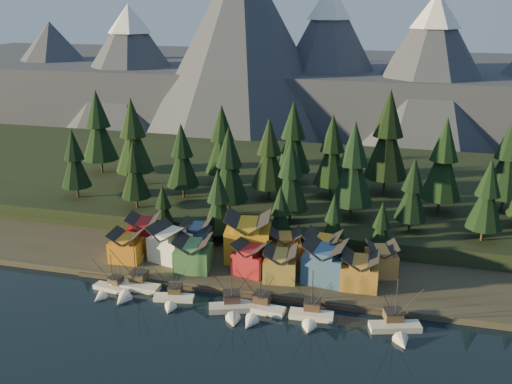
% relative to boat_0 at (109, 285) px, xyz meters
% --- Properties ---
extents(ground, '(500.00, 500.00, 0.00)m').
position_rel_boat_0_xyz_m(ground, '(28.82, -9.18, -1.85)').
color(ground, black).
rests_on(ground, ground).
extents(shore_strip, '(400.00, 50.00, 1.50)m').
position_rel_boat_0_xyz_m(shore_strip, '(28.82, 30.82, -1.10)').
color(shore_strip, '#343026').
rests_on(shore_strip, ground).
extents(hillside, '(420.00, 100.00, 6.00)m').
position_rel_boat_0_xyz_m(hillside, '(28.82, 80.82, 1.15)').
color(hillside, black).
rests_on(hillside, ground).
extents(dock, '(80.00, 4.00, 1.00)m').
position_rel_boat_0_xyz_m(dock, '(28.82, 7.32, -1.35)').
color(dock, '#443A31').
rests_on(dock, ground).
extents(mountain_ridge, '(560.00, 190.00, 90.00)m').
position_rel_boat_0_xyz_m(mountain_ridge, '(24.63, 204.41, 24.21)').
color(mountain_ridge, '#434757').
rests_on(mountain_ridge, ground).
extents(boat_0, '(9.46, 10.08, 10.03)m').
position_rel_boat_0_xyz_m(boat_0, '(0.00, 0.00, 0.00)').
color(boat_0, white).
rests_on(boat_0, ground).
extents(boat_1, '(12.31, 13.36, 12.84)m').
position_rel_boat_0_xyz_m(boat_1, '(5.11, 1.54, 0.47)').
color(boat_1, silver).
rests_on(boat_1, ground).
extents(boat_2, '(9.56, 10.13, 10.41)m').
position_rel_boat_0_xyz_m(boat_2, '(16.15, -0.60, 0.10)').
color(boat_2, white).
rests_on(boat_2, ground).
extents(boat_3, '(10.92, 11.48, 12.50)m').
position_rel_boat_0_xyz_m(boat_3, '(30.40, -1.66, 0.57)').
color(boat_3, beige).
rests_on(boat_3, ground).
extents(boat_4, '(11.89, 12.76, 12.29)m').
position_rel_boat_0_xyz_m(boat_4, '(35.72, -0.70, 0.37)').
color(boat_4, white).
rests_on(boat_4, ground).
extents(boat_5, '(9.78, 10.57, 12.15)m').
position_rel_boat_0_xyz_m(boat_5, '(47.35, -0.35, 0.56)').
color(boat_5, white).
rests_on(boat_5, ground).
extents(boat_6, '(11.26, 11.82, 12.72)m').
position_rel_boat_0_xyz_m(boat_6, '(65.09, -0.61, 0.59)').
color(boat_6, beige).
rests_on(boat_6, ground).
extents(house_front_0, '(8.15, 7.75, 7.73)m').
position_rel_boat_0_xyz_m(house_front_0, '(-2.24, 14.01, 3.72)').
color(house_front_0, orange).
rests_on(house_front_0, shore_strip).
extents(house_front_1, '(10.71, 10.46, 9.17)m').
position_rel_boat_0_xyz_m(house_front_1, '(8.25, 17.14, 4.47)').
color(house_front_1, white).
rests_on(house_front_1, shore_strip).
extents(house_front_2, '(9.43, 9.49, 8.29)m').
position_rel_boat_0_xyz_m(house_front_2, '(15.84, 13.55, 4.01)').
color(house_front_2, '#468147').
rests_on(house_front_2, shore_strip).
extents(house_front_3, '(9.35, 9.09, 7.93)m').
position_rel_boat_0_xyz_m(house_front_3, '(30.10, 15.22, 3.82)').
color(house_front_3, maroon).
rests_on(house_front_3, shore_strip).
extents(house_front_4, '(8.39, 8.93, 7.77)m').
position_rel_boat_0_xyz_m(house_front_4, '(37.64, 13.98, 3.74)').
color(house_front_4, '#A4863A').
rests_on(house_front_4, shore_strip).
extents(house_front_5, '(10.36, 9.62, 9.89)m').
position_rel_boat_0_xyz_m(house_front_5, '(47.87, 15.52, 4.85)').
color(house_front_5, '#35577E').
rests_on(house_front_5, shore_strip).
extents(house_front_6, '(8.49, 8.04, 8.33)m').
position_rel_boat_0_xyz_m(house_front_6, '(56.15, 14.54, 4.03)').
color(house_front_6, '#AB782C').
rests_on(house_front_6, shore_strip).
extents(house_back_0, '(9.74, 9.48, 9.07)m').
position_rel_boat_0_xyz_m(house_back_0, '(-1.18, 22.31, 4.41)').
color(house_back_0, maroon).
rests_on(house_back_0, shore_strip).
extents(house_back_1, '(8.01, 8.09, 8.16)m').
position_rel_boat_0_xyz_m(house_back_1, '(12.81, 24.43, 3.94)').
color(house_back_1, '#395189').
rests_on(house_back_1, shore_strip).
extents(house_back_2, '(12.67, 11.91, 11.88)m').
position_rel_boat_0_xyz_m(house_back_2, '(27.26, 22.78, 5.89)').
color(house_back_2, gold).
rests_on(house_back_2, shore_strip).
extents(house_back_3, '(9.39, 8.77, 8.02)m').
position_rel_boat_0_xyz_m(house_back_3, '(36.59, 24.36, 3.87)').
color(house_back_3, '#BC7F30').
rests_on(house_back_3, shore_strip).
extents(house_back_4, '(9.22, 8.91, 9.27)m').
position_rel_boat_0_xyz_m(house_back_4, '(46.41, 22.10, 4.52)').
color(house_back_4, orange).
rests_on(house_back_4, shore_strip).
extents(house_back_5, '(8.57, 8.63, 7.97)m').
position_rel_boat_0_xyz_m(house_back_5, '(60.58, 22.16, 3.84)').
color(house_back_5, '#AF7D3E').
rests_on(house_back_5, shore_strip).
extents(tree_hill_0, '(9.31, 9.31, 21.70)m').
position_rel_boat_0_xyz_m(tree_hill_0, '(-33.18, 42.82, 16.01)').
color(tree_hill_0, '#332319').
rests_on(tree_hill_0, hillside).
extents(tree_hill_1, '(12.48, 12.48, 29.06)m').
position_rel_boat_0_xyz_m(tree_hill_1, '(-21.18, 58.82, 20.04)').
color(tree_hill_1, '#332319').
rests_on(tree_hill_1, hillside).
extents(tree_hill_2, '(8.79, 8.79, 20.49)m').
position_rel_boat_0_xyz_m(tree_hill_2, '(-11.18, 38.82, 15.35)').
color(tree_hill_2, '#332319').
rests_on(tree_hill_2, hillside).
extents(tree_hill_3, '(10.12, 10.12, 23.57)m').
position_rel_boat_0_xyz_m(tree_hill_3, '(-1.18, 50.82, 17.04)').
color(tree_hill_3, '#332319').
rests_on(tree_hill_3, hillside).
extents(tree_hill_4, '(11.52, 11.52, 26.84)m').
position_rel_boat_0_xyz_m(tree_hill_4, '(6.82, 65.82, 18.83)').
color(tree_hill_4, '#332319').
rests_on(tree_hill_4, hillside).
extents(tree_hill_5, '(10.91, 10.91, 25.41)m').
position_rel_boat_0_xyz_m(tree_hill_5, '(16.82, 40.82, 18.04)').
color(tree_hill_5, '#332319').
rests_on(tree_hill_5, hillside).
extents(tree_hill_6, '(11.00, 11.00, 25.62)m').
position_rel_boat_0_xyz_m(tree_hill_6, '(24.82, 55.82, 18.16)').
color(tree_hill_6, '#332319').
rests_on(tree_hill_6, hillside).
extents(tree_hill_7, '(10.14, 10.14, 23.63)m').
position_rel_boat_0_xyz_m(tree_hill_7, '(34.82, 38.82, 17.07)').
color(tree_hill_7, '#332319').
rests_on(tree_hill_7, hillside).
extents(tree_hill_8, '(11.22, 11.22, 26.14)m').
position_rel_boat_0_xyz_m(tree_hill_8, '(42.82, 62.82, 18.44)').
color(tree_hill_8, '#332319').
rests_on(tree_hill_8, hillside).
extents(tree_hill_9, '(11.99, 11.99, 27.94)m').
position_rel_boat_0_xyz_m(tree_hill_9, '(50.82, 45.82, 19.43)').
color(tree_hill_9, '#332319').
rests_on(tree_hill_9, hillside).
extents(tree_hill_10, '(14.18, 14.18, 33.02)m').
position_rel_boat_0_xyz_m(tree_hill_10, '(58.82, 70.82, 22.21)').
color(tree_hill_10, '#332319').
rests_on(tree_hill_10, hillside).
extents(tree_hill_11, '(8.71, 8.71, 20.28)m').
position_rel_boat_0_xyz_m(tree_hill_11, '(66.82, 40.82, 15.24)').
color(tree_hill_11, '#332319').
rests_on(tree_hill_11, hillside).
extents(tree_hill_12, '(12.05, 12.05, 28.07)m').
position_rel_boat_0_xyz_m(tree_hill_12, '(74.82, 56.82, 19.50)').
color(tree_hill_12, '#332319').
rests_on(tree_hill_12, hillside).
extents(tree_hill_13, '(9.32, 9.32, 21.71)m').
position_rel_boat_0_xyz_m(tree_hill_13, '(84.82, 38.82, 16.02)').
color(tree_hill_13, '#332319').
rests_on(tree_hill_13, hillside).
extents(tree_hill_14, '(12.14, 12.14, 28.27)m').
position_rel_boat_0_xyz_m(tree_hill_14, '(92.82, 62.82, 19.61)').
color(tree_hill_14, '#332319').
rests_on(tree_hill_14, hillside).
extents(tree_hill_15, '(11.94, 11.94, 27.82)m').
position_rel_boat_0_xyz_m(tree_hill_15, '(28.82, 72.82, 19.36)').
color(tree_hill_15, '#332319').
rests_on(tree_hill_15, hillside).
extents(tree_hill_16, '(12.62, 12.62, 29.39)m').
position_rel_boat_0_xyz_m(tree_hill_16, '(-39.18, 68.82, 20.22)').
color(tree_hill_16, '#332319').
rests_on(tree_hill_16, hillside).
extents(tree_shore_0, '(6.51, 6.51, 15.16)m').
position_rel_boat_0_xyz_m(tree_shore_0, '(0.82, 30.82, 7.93)').
color(tree_shore_0, '#332319').
rests_on(tree_shore_0, shore_strip).
extents(tree_shore_1, '(8.95, 8.95, 20.84)m').
position_rel_boat_0_xyz_m(tree_shore_1, '(16.82, 30.82, 11.04)').
color(tree_shore_1, '#332319').
rests_on(tree_shore_1, shore_strip).
extents(tree_shore_2, '(7.51, 7.51, 17.50)m').
position_rel_boat_0_xyz_m(tree_shore_2, '(33.82, 30.82, 9.21)').
color(tree_shore_2, '#332319').
rests_on(tree_shore_2, shore_strip).
extents(tree_shore_3, '(7.15, 7.15, 16.65)m').
position_rel_boat_0_xyz_m(tree_shore_3, '(47.82, 30.82, 8.75)').
color(tree_shore_3, '#332319').
rests_on(tree_shore_3, shore_strip).
extents(tree_shore_4, '(6.67, 6.67, 15.54)m').
position_rel_boat_0_xyz_m(tree_shore_4, '(59.82, 30.82, 8.14)').
color(tree_shore_4, '#332319').
rests_on(tree_shore_4, shore_strip).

